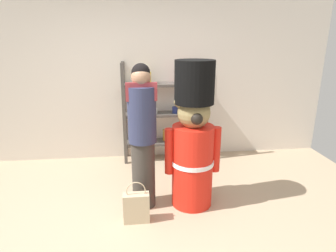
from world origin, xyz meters
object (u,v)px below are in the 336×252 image
object	(u,v)px
teddy_bear_guard	(193,140)
shopping_bag	(136,207)
merchandise_shelf	(165,112)
person_shopper	(143,135)

from	to	relation	value
teddy_bear_guard	shopping_bag	distance (m)	0.98
merchandise_shelf	shopping_bag	bearing A→B (deg)	-105.80
person_shopper	shopping_bag	size ratio (longest dim) A/B	3.51
teddy_bear_guard	shopping_bag	xyz separation A→B (m)	(-0.67, -0.31, -0.65)
person_shopper	merchandise_shelf	bearing A→B (deg)	74.19
merchandise_shelf	teddy_bear_guard	world-z (taller)	teddy_bear_guard
merchandise_shelf	person_shopper	world-z (taller)	person_shopper
person_shopper	teddy_bear_guard	bearing A→B (deg)	-2.59
merchandise_shelf	teddy_bear_guard	size ratio (longest dim) A/B	0.93
merchandise_shelf	shopping_bag	size ratio (longest dim) A/B	3.32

